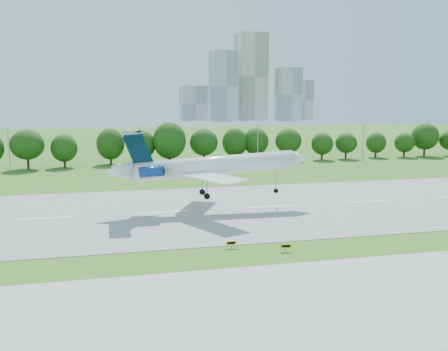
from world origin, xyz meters
TOP-DOWN VIEW (x-y plane):
  - ground at (0.00, 0.00)m, footprint 600.00×600.00m
  - runway at (0.00, 25.00)m, footprint 400.00×45.00m
  - taxiway at (0.00, -18.00)m, footprint 400.00×23.00m
  - tree_line at (0.00, 92.00)m, footprint 288.40×8.40m
  - light_poles at (-2.50, 82.00)m, footprint 175.90×0.25m
  - skyline at (100.16, 390.61)m, footprint 127.00×52.00m
  - airliner at (-12.50, 24.99)m, footprint 37.02×27.04m
  - taxi_sign_left at (-7.00, -1.75)m, footprint 1.50×0.46m
  - taxi_sign_centre at (-13.61, 1.39)m, footprint 1.46×0.26m
  - service_vehicle_a at (-26.09, 84.18)m, footprint 4.33×2.63m
  - service_vehicle_b at (-10.86, 79.55)m, footprint 4.29×2.59m

SIDE VIEW (x-z plane):
  - ground at x=0.00m, z-range 0.00..0.00m
  - runway at x=0.00m, z-range 0.00..0.08m
  - taxiway at x=0.00m, z-range 0.00..0.08m
  - service_vehicle_a at x=-26.09m, z-range 0.00..1.35m
  - service_vehicle_b at x=-10.86m, z-range 0.00..1.37m
  - taxi_sign_centre at x=-13.61m, z-range 0.24..1.26m
  - taxi_sign_left at x=-7.00m, z-range 0.25..1.30m
  - tree_line at x=0.00m, z-range 0.99..11.39m
  - light_poles at x=-2.50m, z-range 0.24..12.43m
  - airliner at x=-12.50m, z-range 2.02..14.24m
  - skyline at x=100.16m, z-range -9.54..70.46m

